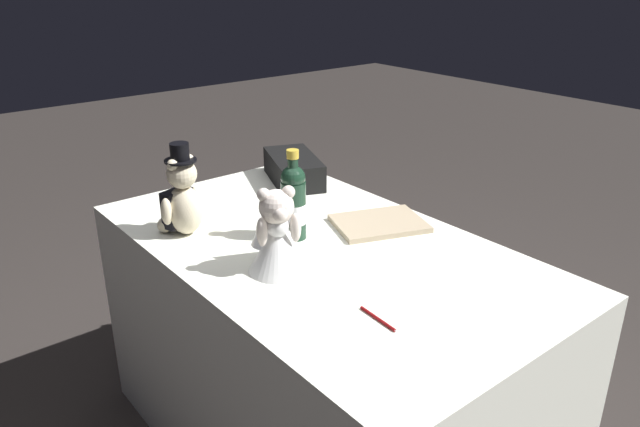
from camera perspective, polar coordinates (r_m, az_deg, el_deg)
reception_table at (r=1.99m, az=0.00°, el=-13.07°), size 1.43×0.82×0.77m
teddy_bear_groom at (r=1.87m, az=-12.81°, el=1.36°), size 0.15×0.15×0.29m
teddy_bear_bride at (r=1.62m, az=-4.13°, el=-1.77°), size 0.21×0.18×0.24m
champagne_bottle at (r=1.79m, az=-2.50°, el=1.17°), size 0.08×0.08×0.27m
signing_pen at (r=1.44m, az=5.54°, el=-9.85°), size 0.13×0.02×0.01m
gift_case_black at (r=2.29m, az=-2.49°, el=4.20°), size 0.35×0.27×0.10m
guestbook at (r=1.92m, az=5.57°, el=-0.93°), size 0.29×0.33×0.02m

